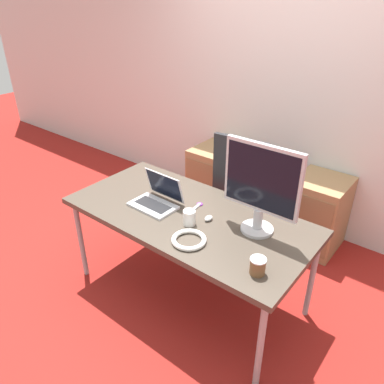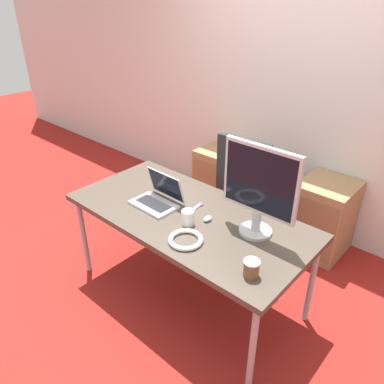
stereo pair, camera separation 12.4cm
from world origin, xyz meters
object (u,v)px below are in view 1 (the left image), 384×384
object	(u,v)px
monitor	(261,187)
mouse	(209,218)
laptop_center	(157,199)
coffee_cup_white	(189,218)
coffee_cup_brown	(258,266)
cable_coil	(189,240)
office_chair	(246,207)
cabinet_left	(215,178)
cabinet_right	(317,213)

from	to	relation	value
monitor	mouse	size ratio (longest dim) A/B	8.89
laptop_center	coffee_cup_white	world-z (taller)	laptop_center
coffee_cup_brown	cable_coil	world-z (taller)	coffee_cup_brown
office_chair	laptop_center	size ratio (longest dim) A/B	3.37
cabinet_left	monitor	size ratio (longest dim) A/B	1.13
monitor	cabinet_left	bearing A→B (deg)	134.84
mouse	cabinet_left	bearing A→B (deg)	122.89
cabinet_left	mouse	distance (m)	1.46
mouse	coffee_cup_brown	bearing A→B (deg)	-26.61
office_chair	mouse	distance (m)	0.80
coffee_cup_brown	cable_coil	bearing A→B (deg)	-178.98
monitor	cable_coil	bearing A→B (deg)	-125.61
cabinet_right	coffee_cup_white	distance (m)	1.43
cabinet_right	coffee_cup_brown	world-z (taller)	coffee_cup_brown
coffee_cup_brown	laptop_center	bearing A→B (deg)	168.05
laptop_center	cable_coil	world-z (taller)	laptop_center
office_chair	monitor	world-z (taller)	monitor
office_chair	cable_coil	distance (m)	1.06
cabinet_left	laptop_center	size ratio (longest dim) A/B	2.00
coffee_cup_white	office_chair	bearing A→B (deg)	93.76
coffee_cup_brown	cable_coil	xyz separation A→B (m)	(-0.47, -0.01, -0.03)
office_chair	laptop_center	world-z (taller)	office_chair
cable_coil	coffee_cup_brown	bearing A→B (deg)	1.02
monitor	coffee_cup_white	world-z (taller)	monitor
cabinet_left	laptop_center	distance (m)	1.36
cabinet_left	laptop_center	world-z (taller)	laptop_center
coffee_cup_white	coffee_cup_brown	bearing A→B (deg)	-13.67
cabinet_right	coffee_cup_brown	distance (m)	1.51
office_chair	coffee_cup_white	xyz separation A→B (m)	(0.06, -0.85, 0.34)
cabinet_left	laptop_center	xyz separation A→B (m)	(0.35, -1.24, 0.44)
office_chair	cabinet_left	size ratio (longest dim) A/B	1.68
mouse	coffee_cup_brown	distance (m)	0.58
office_chair	cabinet_right	bearing A→B (deg)	43.25
cabinet_right	monitor	size ratio (longest dim) A/B	1.13
cable_coil	cabinet_right	bearing A→B (deg)	78.42
laptop_center	coffee_cup_white	size ratio (longest dim) A/B	3.26
cabinet_left	cabinet_right	size ratio (longest dim) A/B	1.00
cabinet_left	cable_coil	distance (m)	1.70
cabinet_left	coffee_cup_brown	size ratio (longest dim) A/B	6.76
mouse	cable_coil	distance (m)	0.27
cabinet_left	monitor	xyz separation A→B (m)	(1.07, -1.07, 0.71)
cabinet_left	monitor	world-z (taller)	monitor
office_chair	cabinet_left	bearing A→B (deg)	145.01
cabinet_right	cable_coil	size ratio (longest dim) A/B	3.07
office_chair	laptop_center	xyz separation A→B (m)	(-0.28, -0.79, 0.34)
cabinet_right	coffee_cup_white	size ratio (longest dim) A/B	6.53
cabinet_left	monitor	distance (m)	1.67
monitor	cable_coil	world-z (taller)	monitor
cabinet_right	mouse	distance (m)	1.29
mouse	monitor	bearing A→B (deg)	17.78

